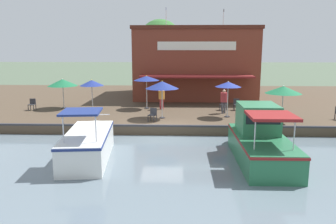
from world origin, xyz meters
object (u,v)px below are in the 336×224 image
object	(u,v)px
waterfront_restaurant	(194,62)
patio_umbrella_mid_patio_left	(63,83)
patio_umbrella_back_row	(162,85)
cafe_chair_far_corner_seat	(32,104)
cafe_chair_mid_patio	(237,104)
motorboat_fourth_along	(90,141)
patio_umbrella_far_corner	(283,90)
person_at_quay_edge	(162,96)
cafe_chair_under_first_umbrella	(224,104)
cafe_chair_beside_entrance	(153,114)
person_near_entrance	(224,98)
motorboat_far_downstream	(258,139)
tree_downstream_bank	(158,43)
patio_umbrella_mid_patio_right	(228,85)
patio_umbrella_near_quay_edge	(92,83)
patio_umbrella_by_entrance	(147,78)

from	to	relation	value
waterfront_restaurant	patio_umbrella_mid_patio_left	world-z (taller)	waterfront_restaurant
patio_umbrella_back_row	cafe_chair_far_corner_seat	world-z (taller)	patio_umbrella_back_row
cafe_chair_mid_patio	motorboat_fourth_along	bearing A→B (deg)	-42.22
patio_umbrella_far_corner	motorboat_fourth_along	size ratio (longest dim) A/B	0.39
patio_umbrella_far_corner	patio_umbrella_back_row	xyz separation A→B (m)	(-0.87, -7.52, 0.17)
waterfront_restaurant	person_at_quay_edge	bearing A→B (deg)	-19.48
cafe_chair_under_first_umbrella	cafe_chair_far_corner_seat	size ratio (longest dim) A/B	1.00
waterfront_restaurant	cafe_chair_mid_patio	bearing A→B (deg)	20.20
waterfront_restaurant	cafe_chair_beside_entrance	bearing A→B (deg)	-14.28
motorboat_fourth_along	person_at_quay_edge	bearing A→B (deg)	163.10
cafe_chair_mid_patio	person_near_entrance	size ratio (longest dim) A/B	0.50
cafe_chair_far_corner_seat	motorboat_far_downstream	bearing A→B (deg)	59.22
patio_umbrella_mid_patio_left	waterfront_restaurant	bearing A→B (deg)	126.40
patio_umbrella_far_corner	patio_umbrella_back_row	distance (m)	7.58
cafe_chair_under_first_umbrella	cafe_chair_far_corner_seat	xyz separation A→B (m)	(0.48, -14.27, 0.00)
cafe_chair_beside_entrance	person_near_entrance	bearing A→B (deg)	120.43
cafe_chair_far_corner_seat	motorboat_fourth_along	distance (m)	11.12
patio_umbrella_back_row	tree_downstream_bank	bearing A→B (deg)	-175.30
patio_umbrella_mid_patio_right	patio_umbrella_far_corner	bearing A→B (deg)	66.15
cafe_chair_beside_entrance	cafe_chair_mid_patio	bearing A→B (deg)	124.79
patio_umbrella_far_corner	patio_umbrella_near_quay_edge	distance (m)	13.20
patio_umbrella_mid_patio_left	cafe_chair_beside_entrance	distance (m)	8.59
cafe_chair_beside_entrance	person_at_quay_edge	distance (m)	4.31
patio_umbrella_by_entrance	person_near_entrance	xyz separation A→B (m)	(1.72, 5.63, -1.25)
patio_umbrella_mid_patio_right	tree_downstream_bank	size ratio (longest dim) A/B	0.32
waterfront_restaurant	patio_umbrella_back_row	xyz separation A→B (m)	(10.94, -2.51, -1.01)
patio_umbrella_near_quay_edge	patio_umbrella_mid_patio_right	distance (m)	9.78
patio_umbrella_back_row	person_near_entrance	xyz separation A→B (m)	(-1.79, 4.26, -1.13)
cafe_chair_mid_patio	motorboat_far_downstream	world-z (taller)	motorboat_far_downstream
person_at_quay_edge	motorboat_far_downstream	distance (m)	10.71
patio_umbrella_mid_patio_right	motorboat_far_downstream	distance (m)	6.99
patio_umbrella_mid_patio_left	tree_downstream_bank	distance (m)	12.14
waterfront_restaurant	patio_umbrella_by_entrance	distance (m)	8.43
cafe_chair_mid_patio	cafe_chair_far_corner_seat	size ratio (longest dim) A/B	1.00
cafe_chair_beside_entrance	tree_downstream_bank	size ratio (longest dim) A/B	0.11
cafe_chair_beside_entrance	patio_umbrella_back_row	bearing A→B (deg)	152.37
patio_umbrella_near_quay_edge	person_at_quay_edge	bearing A→B (deg)	99.36
patio_umbrella_near_quay_edge	patio_umbrella_by_entrance	size ratio (longest dim) A/B	0.91
patio_umbrella_far_corner	person_at_quay_edge	bearing A→B (deg)	-117.93
patio_umbrella_by_entrance	patio_umbrella_mid_patio_left	distance (m)	6.40
patio_umbrella_mid_patio_left	cafe_chair_under_first_umbrella	distance (m)	12.27
person_at_quay_edge	tree_downstream_bank	bearing A→B (deg)	-175.03
cafe_chair_far_corner_seat	person_at_quay_edge	distance (m)	9.68
cafe_chair_far_corner_seat	cafe_chair_mid_patio	bearing A→B (deg)	92.01
cafe_chair_far_corner_seat	tree_downstream_bank	world-z (taller)	tree_downstream_bank
patio_umbrella_mid_patio_left	person_at_quay_edge	world-z (taller)	patio_umbrella_mid_patio_left
patio_umbrella_mid_patio_right	motorboat_far_downstream	xyz separation A→B (m)	(6.72, 0.49, -1.83)
person_at_quay_edge	tree_downstream_bank	size ratio (longest dim) A/B	0.22
cafe_chair_mid_patio	person_at_quay_edge	bearing A→B (deg)	-91.40
waterfront_restaurant	cafe_chair_far_corner_seat	distance (m)	15.19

